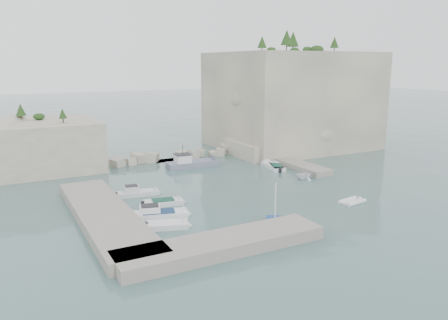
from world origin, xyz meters
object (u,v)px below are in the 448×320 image
tender_east_a (304,179)px  work_boat (193,167)px  tender_east_c (273,168)px  motorboat_d (159,217)px  tender_east_b (277,169)px  motorboat_e (168,228)px  motorboat_c (163,205)px  motorboat_a (138,196)px  rowboat (275,228)px  tender_east_d (263,163)px  inflatable_dinghy (352,203)px

tender_east_a → work_boat: size_ratio=0.35×
tender_east_c → motorboat_d: bearing=126.2°
tender_east_b → work_boat: work_boat is taller
motorboat_e → motorboat_c: (2.02, 6.64, 0.00)m
motorboat_a → rowboat: 18.09m
motorboat_e → tender_east_a: (22.49, 8.17, 0.00)m
motorboat_a → tender_east_d: (22.42, 7.56, 0.00)m
inflatable_dinghy → tender_east_d: (2.32, 21.41, 0.00)m
motorboat_d → work_boat: work_boat is taller
motorboat_c → tender_east_c: bearing=32.1°
work_boat → tender_east_d: bearing=-11.0°
motorboat_d → motorboat_e: 3.21m
motorboat_d → work_boat: 21.94m
rowboat → motorboat_a: bearing=58.9°
motorboat_d → tender_east_b: size_ratio=1.36×
rowboat → work_boat: size_ratio=0.53×
tender_east_c → tender_east_d: bearing=-4.0°
tender_east_b → motorboat_e: bearing=144.8°
motorboat_d → tender_east_d: 27.60m
rowboat → work_boat: bearing=24.5°
tender_east_d → work_boat: bearing=102.2°
tender_east_d → tender_east_b: bearing=-160.3°
tender_east_a → tender_east_b: bearing=4.4°
tender_east_d → motorboat_d: bearing=151.1°
tender_east_a → motorboat_d: bearing=107.2°
tender_east_b → work_boat: 12.47m
tender_east_d → tender_east_a: bearing=-156.3°
motorboat_d → tender_east_d: bearing=50.2°
tender_east_c → rowboat: bearing=153.7°
inflatable_dinghy → tender_east_c: size_ratio=0.60×
tender_east_c → motorboat_c: bearing=120.4°
motorboat_a → inflatable_dinghy: (20.10, -13.85, 0.00)m
motorboat_a → tender_east_a: size_ratio=1.76×
rowboat → inflatable_dinghy: bearing=-47.4°
motorboat_e → tender_east_b: 26.76m
motorboat_c → tender_east_b: (20.48, 7.84, 0.00)m
motorboat_a → rowboat: motorboat_a is taller
motorboat_e → work_boat: (12.25, 21.58, 0.00)m
tender_east_b → work_boat: size_ratio=0.54×
motorboat_c → rowboat: size_ratio=1.02×
motorboat_d → motorboat_a: (0.33, 8.07, 0.00)m
motorboat_c → tender_east_a: 20.53m
motorboat_a → inflatable_dinghy: motorboat_a is taller
motorboat_c → tender_east_b: 21.93m
inflatable_dinghy → tender_east_b: tender_east_b is taller
inflatable_dinghy → motorboat_d: bearing=154.6°
rowboat → tender_east_c: (13.45, 20.04, 0.00)m
motorboat_e → tender_east_c: bearing=53.4°
tender_east_d → motorboat_c: bearing=146.7°
motorboat_e → tender_east_c: same height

